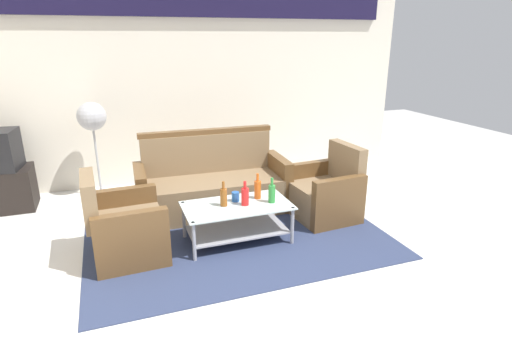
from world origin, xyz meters
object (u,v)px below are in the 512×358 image
at_px(bottle_green, 272,193).
at_px(bottle_red, 245,196).
at_px(armchair_left, 125,229).
at_px(armchair_right, 325,194).
at_px(cup, 235,197).
at_px(bottle_brown, 224,197).
at_px(couch, 213,187).
at_px(bottle_orange, 258,189).
at_px(pedestal_fan, 92,122).
at_px(coffee_table, 237,217).

relative_size(bottle_green, bottle_red, 1.04).
height_order(armchair_left, armchair_right, same).
distance_m(armchair_right, cup, 1.17).
bearing_deg(bottle_brown, couch, 83.74).
relative_size(armchair_left, bottle_green, 3.19).
bearing_deg(couch, armchair_right, 154.65).
distance_m(armchair_left, bottle_brown, 1.01).
height_order(bottle_red, cup, bottle_red).
height_order(armchair_right, cup, armchair_right).
relative_size(bottle_orange, pedestal_fan, 0.22).
bearing_deg(bottle_brown, pedestal_fan, 123.42).
distance_m(armchair_left, bottle_orange, 1.40).
height_order(bottle_green, cup, bottle_green).
bearing_deg(pedestal_fan, coffee_table, -54.12).
xyz_separation_m(armchair_left, bottle_red, (1.19, -0.09, 0.22)).
xyz_separation_m(armchair_right, pedestal_fan, (-2.50, 1.60, 0.73)).
distance_m(bottle_green, cup, 0.38).
bearing_deg(coffee_table, armchair_left, 176.67).
bearing_deg(cup, bottle_green, -24.51).
bearing_deg(cup, pedestal_fan, 127.81).
xyz_separation_m(coffee_table, bottle_green, (0.36, -0.05, 0.24)).
height_order(bottle_red, pedestal_fan, pedestal_fan).
bearing_deg(bottle_green, bottle_red, 174.85).
distance_m(armchair_left, armchair_right, 2.29).
distance_m(armchair_right, bottle_brown, 1.34).
xyz_separation_m(armchair_left, coffee_table, (1.11, -0.06, -0.02)).
height_order(coffee_table, bottle_red, bottle_red).
bearing_deg(bottle_orange, bottle_green, -57.33).
height_order(armchair_left, cup, armchair_left).
xyz_separation_m(armchair_right, bottle_orange, (-0.90, -0.15, 0.23)).
height_order(armchair_right, bottle_brown, armchair_right).
xyz_separation_m(coffee_table, bottle_red, (0.08, -0.03, 0.24)).
relative_size(armchair_left, bottle_brown, 3.25).
bearing_deg(armchair_right, armchair_left, 90.50).
xyz_separation_m(couch, bottle_green, (0.40, -0.93, 0.20)).
relative_size(coffee_table, bottle_orange, 3.98).
bearing_deg(bottle_green, pedestal_fan, 131.78).
bearing_deg(bottle_orange, pedestal_fan, 132.49).
distance_m(bottle_orange, pedestal_fan, 2.42).
bearing_deg(pedestal_fan, bottle_brown, -56.58).
bearing_deg(bottle_red, bottle_brown, 166.27).
distance_m(couch, bottle_red, 0.93).
bearing_deg(armchair_right, pedestal_fan, 53.35).
distance_m(couch, coffee_table, 0.87).
xyz_separation_m(armchair_left, bottle_green, (1.48, -0.12, 0.22)).
bearing_deg(pedestal_fan, bottle_green, -48.22).
height_order(couch, bottle_green, couch).
distance_m(couch, cup, 0.78).
xyz_separation_m(bottle_green, bottle_red, (-0.28, 0.03, -0.00)).
relative_size(couch, bottle_brown, 6.97).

